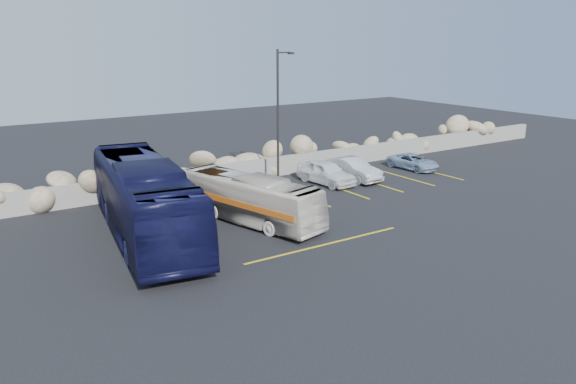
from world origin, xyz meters
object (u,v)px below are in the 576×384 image
car_a (326,172)px  car_b (352,169)px  vintage_bus (249,199)px  tour_coach (145,199)px  lamppost (279,115)px  car_d (413,162)px

car_a → car_b: (1.96, -0.13, -0.02)m
vintage_bus → tour_coach: 4.95m
vintage_bus → car_b: bearing=6.3°
vintage_bus → lamppost: bearing=30.3°
car_a → lamppost: bearing=155.6°
car_d → car_a: bearing=175.4°
lamppost → car_d: size_ratio=2.18×
car_d → lamppost: bearing=170.3°
lamppost → vintage_bus: bearing=-134.8°
lamppost → car_a: 4.65m
vintage_bus → car_b: (9.47, 3.67, -0.47)m
lamppost → vintage_bus: lamppost is taller
car_b → car_d: 5.36m
vintage_bus → car_a: bearing=12.0°
tour_coach → car_a: 12.77m
tour_coach → car_b: bearing=20.1°
car_b → lamppost: bearing=163.0°
car_a → car_d: size_ratio=1.13×
lamppost → tour_coach: 10.68m
lamppost → car_b: size_ratio=1.92×
car_b → tour_coach: bearing=-172.9°
car_a → car_b: 1.96m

